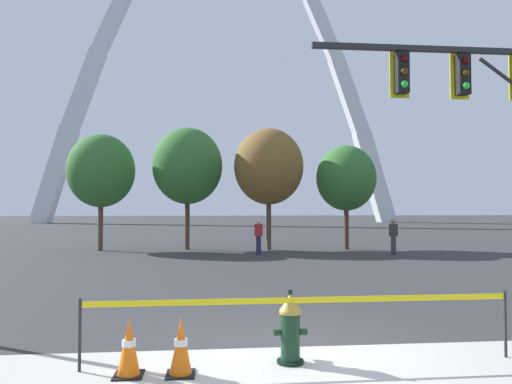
# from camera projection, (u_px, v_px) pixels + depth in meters

# --- Properties ---
(ground_plane) EXTENTS (240.00, 240.00, 0.00)m
(ground_plane) POSITION_uv_depth(u_px,v_px,m) (290.00, 351.00, 6.88)
(ground_plane) COLOR #333335
(fire_hydrant) EXTENTS (0.46, 0.48, 0.99)m
(fire_hydrant) POSITION_uv_depth(u_px,v_px,m) (290.00, 329.00, 6.33)
(fire_hydrant) COLOR black
(fire_hydrant) RESTS_ON ground
(caution_tape_barrier) EXTENTS (5.81, 0.07, 0.94)m
(caution_tape_barrier) POSITION_uv_depth(u_px,v_px,m) (302.00, 315.00, 6.28)
(caution_tape_barrier) COLOR #232326
(caution_tape_barrier) RESTS_ON ground
(traffic_cone_by_hydrant) EXTENTS (0.36, 0.36, 0.73)m
(traffic_cone_by_hydrant) POSITION_uv_depth(u_px,v_px,m) (181.00, 347.00, 5.87)
(traffic_cone_by_hydrant) COLOR black
(traffic_cone_by_hydrant) RESTS_ON ground
(traffic_cone_mid_sidewalk) EXTENTS (0.36, 0.36, 0.73)m
(traffic_cone_mid_sidewalk) POSITION_uv_depth(u_px,v_px,m) (129.00, 348.00, 5.83)
(traffic_cone_mid_sidewalk) COLOR black
(traffic_cone_mid_sidewalk) RESTS_ON ground
(traffic_signal_gantry) EXTENTS (6.42, 0.44, 6.00)m
(traffic_signal_gantry) POSITION_uv_depth(u_px,v_px,m) (508.00, 111.00, 10.48)
(traffic_signal_gantry) COLOR #232326
(traffic_signal_gantry) RESTS_ON ground
(monument_arch) EXTENTS (51.02, 2.27, 46.72)m
(monument_arch) POSITION_uv_depth(u_px,v_px,m) (220.00, 79.00, 66.96)
(monument_arch) COLOR silver
(monument_arch) RESTS_ON ground
(tree_far_left) EXTENTS (3.27, 3.27, 5.72)m
(tree_far_left) POSITION_uv_depth(u_px,v_px,m) (101.00, 171.00, 23.05)
(tree_far_left) COLOR brown
(tree_far_left) RESTS_ON ground
(tree_left_mid) EXTENTS (3.52, 3.52, 6.16)m
(tree_left_mid) POSITION_uv_depth(u_px,v_px,m) (188.00, 166.00, 23.74)
(tree_left_mid) COLOR #473323
(tree_left_mid) RESTS_ON ground
(tree_center_left) EXTENTS (3.48, 3.48, 6.09)m
(tree_center_left) POSITION_uv_depth(u_px,v_px,m) (269.00, 167.00, 23.53)
(tree_center_left) COLOR brown
(tree_center_left) RESTS_ON ground
(tree_center_right) EXTENTS (3.01, 3.01, 5.26)m
(tree_center_right) POSITION_uv_depth(u_px,v_px,m) (346.00, 178.00, 23.77)
(tree_center_right) COLOR #473323
(tree_center_right) RESTS_ON ground
(pedestrian_walking_left) EXTENTS (0.38, 0.38, 1.59)m
(pedestrian_walking_left) POSITION_uv_depth(u_px,v_px,m) (259.00, 237.00, 20.94)
(pedestrian_walking_left) COLOR #232847
(pedestrian_walking_left) RESTS_ON ground
(pedestrian_standing_center) EXTENTS (0.35, 0.22, 1.59)m
(pedestrian_standing_center) POSITION_uv_depth(u_px,v_px,m) (393.00, 237.00, 20.84)
(pedestrian_standing_center) COLOR #38383D
(pedestrian_standing_center) RESTS_ON ground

